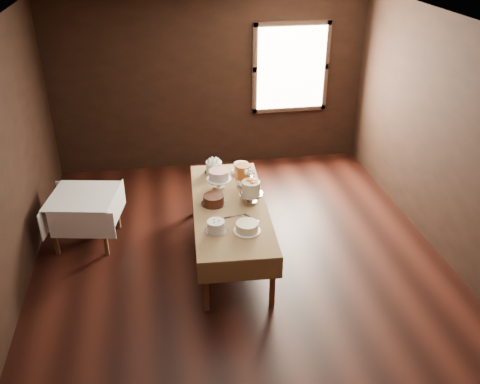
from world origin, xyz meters
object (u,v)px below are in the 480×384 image
cake_server_a (237,216)px  cake_server_b (255,219)px  cake_meringue (214,168)px  cake_cream (247,227)px  cake_lattice (219,180)px  cake_swirl (216,226)px  cake_speckled (241,168)px  flower_vase (249,190)px  cake_server_c (221,195)px  cake_flowers (251,193)px  side_table (83,201)px  cake_chocolate (214,200)px  cake_server_d (250,194)px  display_table (230,208)px  cake_caramel (243,176)px

cake_server_a → cake_server_b: (0.18, -0.11, 0.00)m
cake_meringue → cake_cream: cake_meringue is taller
cake_lattice → cake_server_b: bearing=-70.6°
cake_swirl → cake_server_a: bearing=43.5°
cake_speckled → cake_swirl: size_ratio=1.10×
cake_swirl → flower_vase: flower_vase is taller
cake_server_c → cake_flowers: bearing=-116.3°
cake_server_a → flower_vase: size_ratio=1.61×
cake_server_b → cake_lattice: bearing=162.8°
side_table → cake_swirl: bearing=-35.9°
flower_vase → cake_flowers: bearing=-94.6°
cake_meringue → cake_server_c: bearing=-88.9°
cake_server_a → side_table: bearing=146.5°
cake_flowers → cake_cream: bearing=-104.6°
cake_chocolate → cake_lattice: bearing=73.5°
side_table → cake_meringue: bearing=10.5°
cake_swirl → cake_server_a: (0.28, 0.27, -0.06)m
cake_flowers → cake_server_a: bearing=-126.5°
cake_server_d → cake_meringue: bearing=92.3°
cake_cream → side_table: bearing=148.0°
cake_lattice → cake_flowers: 0.55m
display_table → cake_cream: bearing=-80.7°
cake_speckled → cake_cream: size_ratio=0.91×
flower_vase → cake_chocolate: bearing=-164.0°
cake_chocolate → cake_flowers: (0.45, -0.03, 0.07)m
display_table → cake_meringue: cake_meringue is taller
cake_server_b → side_table: bearing=-152.0°
cake_chocolate → cake_server_a: size_ratio=1.48×
cake_flowers → display_table: bearing=-176.0°
cake_speckled → cake_lattice: bearing=-131.3°
side_table → cake_caramel: 2.04m
cake_server_b → cake_caramel: bearing=142.5°
display_table → flower_vase: size_ratio=15.35×
cake_flowers → cake_swirl: cake_flowers is taller
display_table → cake_server_b: cake_server_b is taller
display_table → cake_meringue: 0.90m
display_table → cake_cream: cake_cream is taller
cake_caramel → cake_swirl: size_ratio=1.18×
cake_chocolate → cake_flowers: cake_flowers is taller
cake_meringue → cake_caramel: 0.53m
cake_chocolate → cake_swirl: 0.59m
cake_lattice → cake_swirl: 1.02m
cake_chocolate → flower_vase: (0.47, 0.13, 0.02)m
display_table → cake_server_b: (0.23, -0.38, 0.05)m
flower_vase → cake_cream: bearing=-102.6°
side_table → cake_flowers: 2.13m
cake_lattice → cake_cream: size_ratio=1.09×
cake_server_d → cake_cream: bearing=-130.3°
cake_caramel → cake_server_d: (0.05, -0.25, -0.12)m
cake_flowers → side_table: bearing=164.8°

